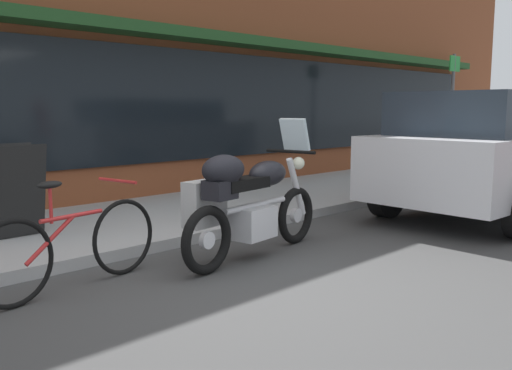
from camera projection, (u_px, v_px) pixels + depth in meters
name	position (u px, v px, depth m)	size (l,w,h in m)	color
ground_plane	(249.00, 282.00, 4.82)	(80.00, 80.00, 0.00)	#3D3D3D
sidewalk_curb	(442.00, 170.00, 13.00)	(30.00, 2.62, 0.12)	#A1A1A1
touring_motorcycle	(245.00, 200.00, 5.45)	(2.10, 0.65, 1.39)	black
parked_bicycle	(73.00, 246.00, 4.55)	(1.74, 0.48, 0.93)	black
parked_minivan	(504.00, 149.00, 7.93)	(4.96, 2.23, 1.71)	silver
sandwich_board_sign	(16.00, 191.00, 5.92)	(0.55, 0.42, 1.00)	black
parking_sign_pole	(452.00, 104.00, 11.65)	(0.44, 0.07, 2.51)	#59595B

